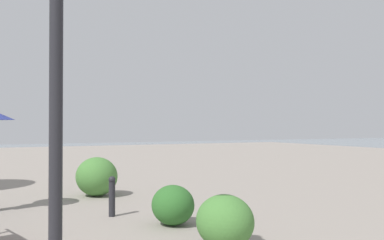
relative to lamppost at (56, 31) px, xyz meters
name	(u,v)px	position (x,y,z in m)	size (l,w,h in m)	color
lamppost	(56,31)	(0.00, 0.00, 0.00)	(0.98, 0.28, 4.02)	#232328
bollard_mid	(112,195)	(3.19, -1.52, -2.29)	(0.13, 0.13, 0.75)	#232328
shrub_low	(173,205)	(2.05, -2.26, -2.34)	(0.80, 0.72, 0.68)	#2D6628
shrub_round	(97,176)	(5.63, -1.85, -2.21)	(1.10, 0.99, 0.93)	#477F38
shrub_wide	(225,221)	(0.47, -2.33, -2.31)	(0.87, 0.78, 0.74)	#477F38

